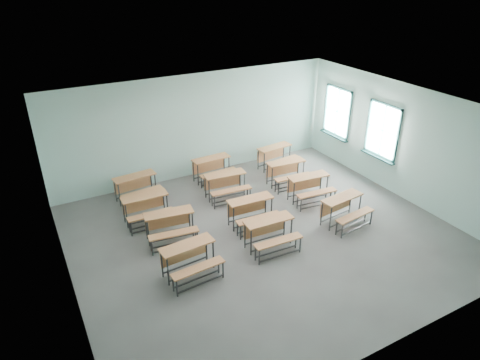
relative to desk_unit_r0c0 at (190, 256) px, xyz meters
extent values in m
cube|color=slate|center=(2.19, 0.55, -0.50)|extent=(9.00, 8.00, 0.02)
cube|color=white|center=(2.19, 0.55, 2.72)|extent=(9.00, 8.00, 0.02)
cube|color=#ADD8CD|center=(2.19, 4.56, 1.11)|extent=(9.00, 0.02, 3.20)
cube|color=#ADD8CD|center=(2.19, -3.46, 1.11)|extent=(9.00, 0.02, 3.20)
cube|color=#ADD8CD|center=(-2.32, 0.55, 1.11)|extent=(0.02, 8.00, 3.20)
cube|color=#ADD8CD|center=(6.70, 0.55, 1.11)|extent=(0.02, 8.00, 3.20)
cube|color=#163F3E|center=(6.66, 3.35, 0.44)|extent=(0.06, 1.20, 0.06)
cube|color=#163F3E|center=(6.66, 3.35, 1.98)|extent=(0.06, 1.20, 0.06)
cube|color=#163F3E|center=(6.66, 2.78, 1.21)|extent=(0.06, 0.06, 1.60)
cube|color=#163F3E|center=(6.66, 3.92, 1.21)|extent=(0.06, 0.06, 1.60)
cube|color=#163F3E|center=(6.66, 3.35, 1.21)|extent=(0.04, 0.04, 1.48)
cube|color=#163F3E|center=(6.66, 3.35, 1.21)|extent=(0.04, 1.08, 0.04)
cube|color=#163F3E|center=(6.62, 3.35, 0.38)|extent=(0.14, 1.28, 0.04)
cube|color=white|center=(6.68, 3.35, 1.21)|extent=(0.01, 1.08, 1.48)
cube|color=#163F3E|center=(6.66, 1.35, 0.44)|extent=(0.06, 1.20, 0.06)
cube|color=#163F3E|center=(6.66, 1.35, 1.98)|extent=(0.06, 1.20, 0.06)
cube|color=#163F3E|center=(6.66, 0.78, 1.21)|extent=(0.06, 0.06, 1.60)
cube|color=#163F3E|center=(6.66, 1.92, 1.21)|extent=(0.06, 0.06, 1.60)
cube|color=#163F3E|center=(6.66, 1.35, 1.21)|extent=(0.04, 0.04, 1.48)
cube|color=#163F3E|center=(6.66, 1.35, 1.21)|extent=(0.04, 1.08, 0.04)
cube|color=#163F3E|center=(6.62, 1.35, 0.38)|extent=(0.14, 1.28, 0.04)
cube|color=white|center=(6.68, 1.35, 1.21)|extent=(0.01, 1.08, 1.48)
cube|color=#BB7443|center=(-0.01, 0.11, 0.22)|extent=(1.20, 0.48, 0.04)
cube|color=#BB7443|center=(-0.02, 0.29, -0.08)|extent=(1.11, 0.10, 0.40)
cylinder|color=#323537|center=(-0.53, -0.09, -0.15)|extent=(0.04, 0.04, 0.69)
cylinder|color=#323537|center=(0.54, -0.01, -0.15)|extent=(0.04, 0.04, 0.69)
cylinder|color=#323537|center=(-0.56, 0.22, -0.15)|extent=(0.04, 0.04, 0.69)
cylinder|color=#323537|center=(0.52, 0.30, -0.15)|extent=(0.04, 0.04, 0.69)
cube|color=#323537|center=(0.00, -0.05, -0.40)|extent=(1.07, 0.11, 0.03)
cube|color=#323537|center=(-0.02, 0.26, -0.40)|extent=(1.07, 0.11, 0.03)
cube|color=#BB7443|center=(0.03, -0.36, -0.07)|extent=(1.19, 0.33, 0.03)
cylinder|color=#323537|center=(-0.50, -0.50, -0.29)|extent=(0.04, 0.04, 0.41)
cylinder|color=#323537|center=(0.57, -0.42, -0.29)|extent=(0.04, 0.04, 0.41)
cylinder|color=#323537|center=(-0.52, -0.31, -0.29)|extent=(0.04, 0.04, 0.41)
cylinder|color=#323537|center=(0.56, -0.23, -0.29)|extent=(0.04, 0.04, 0.41)
cube|color=#323537|center=(0.03, -0.46, -0.41)|extent=(1.07, 0.11, 0.03)
cube|color=#323537|center=(0.02, -0.27, -0.41)|extent=(1.07, 0.11, 0.03)
cube|color=#BB7443|center=(2.04, 0.12, 0.22)|extent=(1.19, 0.44, 0.04)
cube|color=#BB7443|center=(2.04, 0.30, -0.08)|extent=(1.11, 0.07, 0.40)
cylinder|color=#323537|center=(1.49, -0.01, -0.15)|extent=(0.04, 0.04, 0.69)
cylinder|color=#323537|center=(2.57, -0.06, -0.15)|extent=(0.04, 0.04, 0.69)
cylinder|color=#323537|center=(1.51, 0.30, -0.15)|extent=(0.04, 0.04, 0.69)
cylinder|color=#323537|center=(2.58, 0.25, -0.15)|extent=(0.04, 0.04, 0.69)
cube|color=#323537|center=(2.03, -0.03, -0.40)|extent=(1.08, 0.08, 0.03)
cube|color=#323537|center=(2.04, 0.28, -0.40)|extent=(1.08, 0.08, 0.03)
cube|color=#BB7443|center=(2.01, -0.35, -0.07)|extent=(1.18, 0.30, 0.03)
cylinder|color=#323537|center=(1.47, -0.42, -0.29)|extent=(0.04, 0.04, 0.41)
cylinder|color=#323537|center=(2.55, -0.46, -0.29)|extent=(0.04, 0.04, 0.41)
cylinder|color=#323537|center=(1.48, -0.23, -0.29)|extent=(0.04, 0.04, 0.41)
cylinder|color=#323537|center=(2.56, -0.28, -0.29)|extent=(0.04, 0.04, 0.41)
cube|color=#323537|center=(2.01, -0.44, -0.41)|extent=(1.08, 0.08, 0.03)
cube|color=#323537|center=(2.02, -0.25, -0.41)|extent=(1.08, 0.08, 0.03)
cube|color=#BB7443|center=(4.25, 0.13, 0.22)|extent=(1.21, 0.53, 0.04)
cube|color=#BB7443|center=(4.23, 0.31, -0.08)|extent=(1.11, 0.15, 0.40)
cylinder|color=#323537|center=(3.73, -0.08, -0.15)|extent=(0.04, 0.04, 0.69)
cylinder|color=#323537|center=(4.80, 0.04, -0.15)|extent=(0.04, 0.04, 0.69)
cylinder|color=#323537|center=(3.70, 0.23, -0.15)|extent=(0.04, 0.04, 0.69)
cylinder|color=#323537|center=(4.76, 0.35, -0.15)|extent=(0.04, 0.04, 0.69)
cube|color=#323537|center=(4.27, -0.02, -0.40)|extent=(1.07, 0.16, 0.03)
cube|color=#323537|center=(4.23, 0.29, -0.40)|extent=(1.07, 0.16, 0.03)
cube|color=#BB7443|center=(4.30, -0.33, -0.07)|extent=(1.19, 0.38, 0.03)
cylinder|color=#323537|center=(3.78, -0.49, -0.29)|extent=(0.04, 0.04, 0.41)
cylinder|color=#323537|center=(4.85, -0.36, -0.29)|extent=(0.04, 0.04, 0.41)
cylinder|color=#323537|center=(3.76, -0.30, -0.29)|extent=(0.04, 0.04, 0.41)
cylinder|color=#323537|center=(4.83, -0.18, -0.29)|extent=(0.04, 0.04, 0.41)
cube|color=#323537|center=(4.32, -0.42, -0.41)|extent=(1.07, 0.16, 0.03)
cube|color=#323537|center=(4.29, -0.24, -0.41)|extent=(1.07, 0.16, 0.03)
cube|color=#BB7443|center=(0.10, 1.54, 0.22)|extent=(1.22, 0.54, 0.04)
cube|color=#BB7443|center=(0.12, 1.72, -0.08)|extent=(1.11, 0.17, 0.40)
cylinder|color=#323537|center=(-0.45, 1.45, -0.15)|extent=(0.04, 0.04, 0.69)
cylinder|color=#323537|center=(0.61, 1.31, -0.15)|extent=(0.04, 0.04, 0.69)
cylinder|color=#323537|center=(-0.41, 1.76, -0.15)|extent=(0.04, 0.04, 0.69)
cylinder|color=#323537|center=(0.65, 1.62, -0.15)|extent=(0.04, 0.04, 0.69)
cube|color=#323537|center=(0.08, 1.38, -0.40)|extent=(1.07, 0.17, 0.03)
cube|color=#323537|center=(0.12, 1.69, -0.40)|extent=(1.07, 0.17, 0.03)
cube|color=#BB7443|center=(0.04, 1.07, -0.07)|extent=(1.20, 0.40, 0.03)
cylinder|color=#323537|center=(-0.51, 1.05, -0.29)|extent=(0.04, 0.04, 0.41)
cylinder|color=#323537|center=(0.56, 0.91, -0.29)|extent=(0.04, 0.04, 0.41)
cylinder|color=#323537|center=(-0.48, 1.24, -0.29)|extent=(0.04, 0.04, 0.41)
cylinder|color=#323537|center=(0.58, 1.09, -0.29)|extent=(0.04, 0.04, 0.41)
cube|color=#323537|center=(0.03, 0.98, -0.41)|extent=(1.07, 0.17, 0.03)
cube|color=#323537|center=(0.05, 1.16, -0.41)|extent=(1.07, 0.17, 0.03)
cube|color=#BB7443|center=(2.15, 1.18, 0.22)|extent=(1.19, 0.45, 0.04)
cube|color=#BB7443|center=(2.16, 1.36, -0.08)|extent=(1.11, 0.08, 0.40)
cylinder|color=#323537|center=(1.60, 1.05, -0.15)|extent=(0.04, 0.04, 0.69)
cylinder|color=#323537|center=(2.67, 0.99, -0.15)|extent=(0.04, 0.04, 0.69)
cylinder|color=#323537|center=(1.62, 1.36, -0.15)|extent=(0.04, 0.04, 0.69)
cylinder|color=#323537|center=(2.69, 1.30, -0.15)|extent=(0.04, 0.04, 0.69)
cube|color=#323537|center=(2.14, 1.02, -0.40)|extent=(1.08, 0.09, 0.03)
cube|color=#323537|center=(2.15, 1.33, -0.40)|extent=(1.08, 0.09, 0.03)
cube|color=#BB7443|center=(2.12, 0.71, -0.07)|extent=(1.18, 0.31, 0.03)
cylinder|color=#323537|center=(1.58, 0.64, -0.29)|extent=(0.04, 0.04, 0.41)
cylinder|color=#323537|center=(2.65, 0.59, -0.29)|extent=(0.04, 0.04, 0.41)
cylinder|color=#323537|center=(1.59, 0.83, -0.29)|extent=(0.04, 0.04, 0.41)
cylinder|color=#323537|center=(2.66, 0.77, -0.29)|extent=(0.04, 0.04, 0.41)
cube|color=#323537|center=(2.12, 0.61, -0.41)|extent=(1.08, 0.09, 0.03)
cube|color=#323537|center=(2.13, 0.80, -0.41)|extent=(1.08, 0.09, 0.03)
cube|color=#BB7443|center=(4.23, 1.53, 0.22)|extent=(1.20, 0.50, 0.04)
cube|color=#BB7443|center=(4.25, 1.71, -0.08)|extent=(1.11, 0.13, 0.40)
cylinder|color=#323537|center=(3.68, 1.42, -0.15)|extent=(0.04, 0.04, 0.69)
cylinder|color=#323537|center=(4.75, 1.32, -0.15)|extent=(0.04, 0.04, 0.69)
cylinder|color=#323537|center=(3.71, 1.73, -0.15)|extent=(0.04, 0.04, 0.69)
cylinder|color=#323537|center=(4.78, 1.63, -0.15)|extent=(0.04, 0.04, 0.69)
cube|color=#323537|center=(4.21, 1.37, -0.40)|extent=(1.07, 0.13, 0.03)
cube|color=#323537|center=(4.24, 1.68, -0.40)|extent=(1.07, 0.13, 0.03)
cube|color=#BB7443|center=(4.18, 1.06, -0.07)|extent=(1.19, 0.35, 0.03)
cylinder|color=#323537|center=(3.64, 1.02, -0.29)|extent=(0.04, 0.04, 0.41)
cylinder|color=#323537|center=(4.71, 0.92, -0.29)|extent=(0.04, 0.04, 0.41)
cylinder|color=#323537|center=(3.66, 1.20, -0.29)|extent=(0.04, 0.04, 0.41)
cylinder|color=#323537|center=(4.73, 1.10, -0.29)|extent=(0.04, 0.04, 0.41)
cube|color=#323537|center=(4.18, 0.97, -0.41)|extent=(1.07, 0.13, 0.03)
cube|color=#323537|center=(4.19, 1.15, -0.41)|extent=(1.07, 0.13, 0.03)
cube|color=#BB7443|center=(-0.16, 2.61, 0.22)|extent=(1.18, 0.42, 0.04)
cube|color=#BB7443|center=(-0.15, 2.79, -0.08)|extent=(1.11, 0.05, 0.40)
cylinder|color=#323537|center=(-0.70, 2.47, -0.15)|extent=(0.04, 0.04, 0.69)
cylinder|color=#323537|center=(0.38, 2.44, -0.15)|extent=(0.04, 0.04, 0.69)
cylinder|color=#323537|center=(-0.69, 2.78, -0.15)|extent=(0.04, 0.04, 0.69)
cylinder|color=#323537|center=(0.38, 2.75, -0.15)|extent=(0.04, 0.04, 0.69)
cube|color=#323537|center=(-0.16, 2.45, -0.40)|extent=(1.08, 0.06, 0.03)
cube|color=#323537|center=(-0.15, 2.77, -0.40)|extent=(1.08, 0.06, 0.03)
cube|color=#BB7443|center=(-0.17, 2.14, -0.07)|extent=(1.18, 0.27, 0.03)
cylinder|color=#323537|center=(-0.71, 2.06, -0.29)|extent=(0.04, 0.04, 0.41)
cylinder|color=#323537|center=(0.37, 2.03, -0.29)|extent=(0.04, 0.04, 0.41)
cylinder|color=#323537|center=(-0.70, 2.25, -0.29)|extent=(0.04, 0.04, 0.41)
cylinder|color=#323537|center=(0.37, 2.22, -0.29)|extent=(0.04, 0.04, 0.41)
cube|color=#323537|center=(-0.17, 2.05, -0.41)|extent=(1.08, 0.06, 0.03)
cube|color=#323537|center=(-0.17, 2.23, -0.41)|extent=(1.08, 0.06, 0.03)
cube|color=#BB7443|center=(2.23, 2.77, 0.22)|extent=(1.20, 0.49, 0.04)
cube|color=#BB7443|center=(2.25, 2.95, -0.08)|extent=(1.11, 0.12, 0.40)
cylinder|color=#323537|center=(1.68, 2.67, -0.15)|extent=(0.04, 0.04, 0.69)
cylinder|color=#323537|center=(2.75, 2.57, -0.15)|extent=(0.04, 0.04, 0.69)
cylinder|color=#323537|center=(1.71, 2.98, -0.15)|extent=(0.04, 0.04, 0.69)
cylinder|color=#323537|center=(2.78, 2.88, -0.15)|extent=(0.04, 0.04, 0.69)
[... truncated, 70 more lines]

